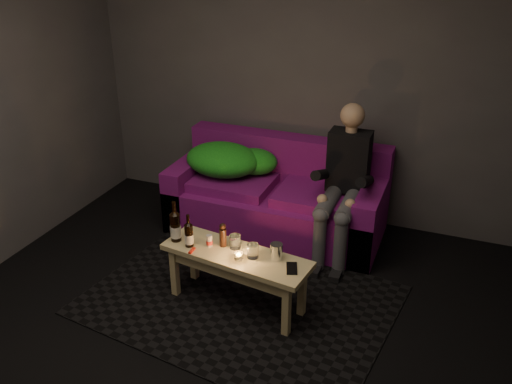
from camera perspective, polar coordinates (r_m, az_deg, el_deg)
floor at (r=3.63m, az=-6.55°, el=-17.22°), size 4.50×4.50×0.00m
room at (r=3.19m, az=-4.09°, el=10.71°), size 4.50×4.50×4.50m
rug at (r=4.09m, az=-1.73°, el=-11.26°), size 2.34×1.84×0.01m
sofa at (r=4.87m, az=2.33°, el=-0.78°), size 1.87×0.84×0.80m
green_blanket at (r=4.90m, az=-2.89°, el=3.39°), size 0.82×0.56×0.28m
person at (r=4.44m, az=9.21°, el=1.21°), size 0.34×0.78×1.25m
coffee_table at (r=3.85m, az=-2.09°, el=-7.44°), size 1.11×0.48×0.44m
beer_bottle_a at (r=3.94m, az=-8.49°, el=-3.60°), size 0.08×0.08×0.31m
beer_bottle_b at (r=3.87m, az=-7.08°, el=-4.48°), size 0.06×0.06×0.25m
salt_shaker at (r=3.87m, az=-4.94°, el=-5.13°), size 0.05×0.05×0.09m
pepper_mill at (r=3.86m, az=-3.50°, el=-4.80°), size 0.06×0.06×0.14m
tumbler_back at (r=3.84m, az=-2.22°, el=-5.24°), size 0.11×0.11×0.10m
tealight at (r=3.73m, az=-1.83°, el=-6.75°), size 0.06×0.06×0.05m
tumbler_front at (r=3.73m, az=-0.34°, el=-6.22°), size 0.09×0.09×0.10m
steel_cup at (r=3.71m, az=2.16°, el=-6.28°), size 0.09×0.09×0.12m
smartphone at (r=3.65m, az=3.79°, el=-8.02°), size 0.11×0.16×0.01m
red_lighter at (r=3.85m, az=-6.77°, el=-6.14°), size 0.02×0.08×0.01m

